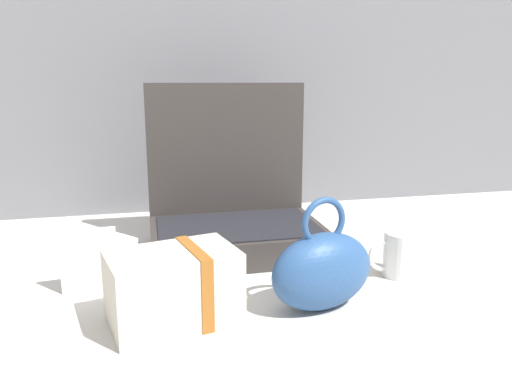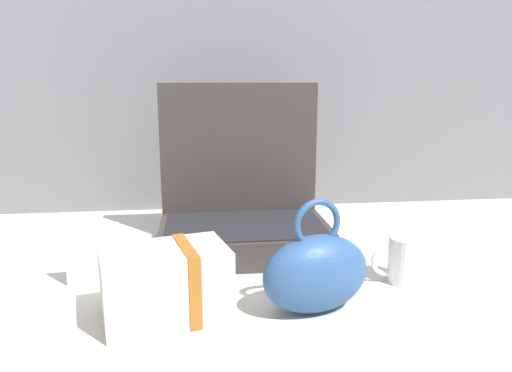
# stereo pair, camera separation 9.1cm
# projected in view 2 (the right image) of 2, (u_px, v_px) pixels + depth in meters

# --- Properties ---
(ground_plane) EXTENTS (6.00, 6.00, 0.00)m
(ground_plane) POSITION_uv_depth(u_px,v_px,m) (257.00, 277.00, 0.97)
(ground_plane) COLOR beige
(open_suitcase) EXTENTS (0.38, 0.28, 0.38)m
(open_suitcase) POSITION_uv_depth(u_px,v_px,m) (243.00, 209.00, 1.14)
(open_suitcase) COLOR #332D2B
(open_suitcase) RESTS_ON ground_plane
(teal_pouch_handbag) EXTENTS (0.21, 0.14, 0.20)m
(teal_pouch_handbag) POSITION_uv_depth(u_px,v_px,m) (316.00, 272.00, 0.82)
(teal_pouch_handbag) COLOR #284C7F
(teal_pouch_handbag) RESTS_ON ground_plane
(cream_toiletry_bag) EXTENTS (0.23, 0.17, 0.12)m
(cream_toiletry_bag) POSITION_uv_depth(u_px,v_px,m) (167.00, 283.00, 0.80)
(cream_toiletry_bag) COLOR beige
(cream_toiletry_bag) RESTS_ON ground_plane
(coffee_mug) EXTENTS (0.11, 0.08, 0.09)m
(coffee_mug) POSITION_uv_depth(u_px,v_px,m) (406.00, 260.00, 0.94)
(coffee_mug) COLOR white
(coffee_mug) RESTS_ON ground_plane
(info_card_left) EXTENTS (0.10, 0.02, 0.12)m
(info_card_left) POSITION_uv_depth(u_px,v_px,m) (93.00, 254.00, 0.93)
(info_card_left) COLOR white
(info_card_left) RESTS_ON ground_plane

